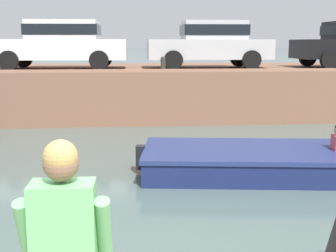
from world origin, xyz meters
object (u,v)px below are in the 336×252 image
object	(u,v)px
car_left_inner_white	(61,42)
mooring_bollard_mid	(163,63)
car_centre_silver	(210,42)
person_seated_left	(65,239)
motorboat_passing	(307,162)

from	to	relation	value
car_left_inner_white	mooring_bollard_mid	world-z (taller)	car_left_inner_white
car_centre_silver	car_left_inner_white	bearing A→B (deg)	-179.98
person_seated_left	motorboat_passing	bearing A→B (deg)	56.69
car_centre_silver	person_seated_left	size ratio (longest dim) A/B	4.18
motorboat_passing	person_seated_left	bearing A→B (deg)	-123.31
motorboat_passing	car_left_inner_white	bearing A→B (deg)	126.12
mooring_bollard_mid	car_left_inner_white	bearing A→B (deg)	149.29
motorboat_passing	car_centre_silver	xyz separation A→B (m)	(-0.53, 7.43, 2.18)
car_left_inner_white	car_centre_silver	world-z (taller)	same
car_left_inner_white	car_centre_silver	bearing A→B (deg)	0.02
car_centre_silver	mooring_bollard_mid	distance (m)	2.62
car_left_inner_white	person_seated_left	distance (m)	13.15
car_left_inner_white	mooring_bollard_mid	distance (m)	3.74
car_centre_silver	motorboat_passing	bearing A→B (deg)	-85.89
motorboat_passing	mooring_bollard_mid	distance (m)	6.18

